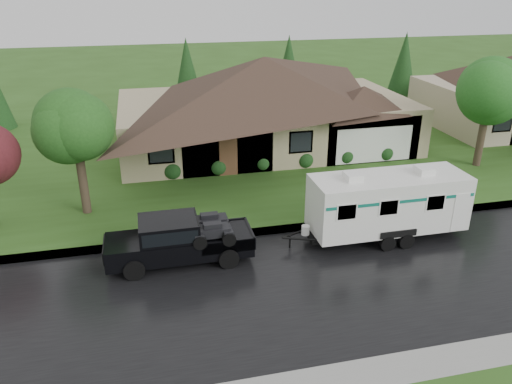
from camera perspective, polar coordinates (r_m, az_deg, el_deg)
ground at (r=20.19m, az=5.00°, el=-7.29°), size 140.00×140.00×0.00m
road at (r=18.60m, az=6.90°, el=-10.33°), size 140.00×8.00×0.01m
curb at (r=22.03m, az=3.22°, el=-4.22°), size 140.00×0.50×0.15m
lawn at (r=33.53m, az=-2.87°, el=5.69°), size 140.00×26.00×0.15m
house_main at (r=32.00m, az=1.51°, el=11.36°), size 19.44×10.80×6.90m
tree_left_green at (r=23.29m, az=-19.97°, el=6.82°), size 3.51×3.51×5.82m
tree_right_green at (r=30.77m, az=25.18°, el=10.49°), size 3.82×3.82×6.32m
shrub_row at (r=28.52m, az=3.17°, el=3.66°), size 13.60×1.00×1.00m
pickup_truck at (r=19.53m, az=-9.07°, el=-5.30°), size 5.57×2.12×1.86m
travel_trailer at (r=21.51m, az=14.83°, el=-1.12°), size 6.87×2.41×3.08m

